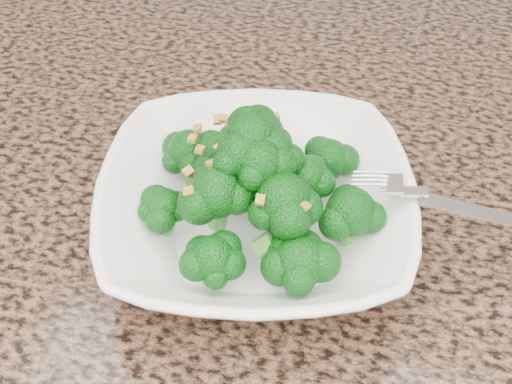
% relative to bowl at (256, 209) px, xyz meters
% --- Properties ---
extents(cabinet, '(1.55, 0.95, 0.87)m').
position_rel_bowl_xyz_m(cabinet, '(-0.16, 0.09, -0.50)').
color(cabinet, '#392317').
rests_on(cabinet, ground).
extents(granite_counter, '(1.64, 1.04, 0.03)m').
position_rel_bowl_xyz_m(granite_counter, '(-0.16, 0.09, -0.05)').
color(granite_counter, brown).
rests_on(granite_counter, cabinet).
extents(bowl, '(0.30, 0.30, 0.06)m').
position_rel_bowl_xyz_m(bowl, '(0.00, 0.00, 0.00)').
color(bowl, white).
rests_on(bowl, granite_counter).
extents(broccoli_pile, '(0.22, 0.22, 0.07)m').
position_rel_bowl_xyz_m(broccoli_pile, '(0.00, 0.00, 0.07)').
color(broccoli_pile, '#09500C').
rests_on(broccoli_pile, bowl).
extents(garlic_topping, '(0.13, 0.13, 0.01)m').
position_rel_bowl_xyz_m(garlic_topping, '(0.00, 0.00, 0.11)').
color(garlic_topping, '#B3882B').
rests_on(garlic_topping, broccoli_pile).
extents(fork, '(0.17, 0.05, 0.01)m').
position_rel_bowl_xyz_m(fork, '(0.12, 0.01, 0.04)').
color(fork, silver).
rests_on(fork, bowl).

